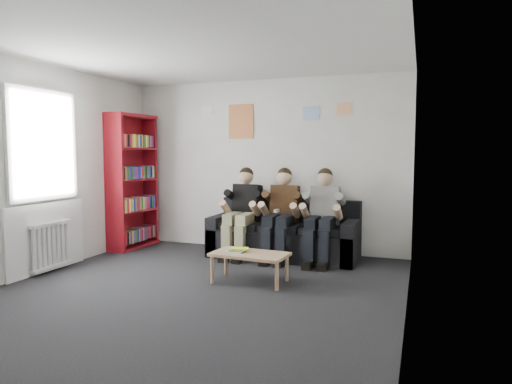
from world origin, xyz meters
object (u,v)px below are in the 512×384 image
Objects in this scene: coffee_table at (250,256)px; person_right at (322,216)px; person_left at (242,213)px; sofa at (284,236)px; person_middle at (281,214)px; bookshelf at (133,181)px.

person_right reaches higher than coffee_table.
person_left reaches higher than coffee_table.
person_right reaches higher than sofa.
person_middle reaches higher than coffee_table.
person_right is (3.12, -0.01, -0.42)m from bookshelf.
person_middle is at bearing 2.96° from person_left.
sofa is 1.46m from coffee_table.
person_left is at bearing 115.57° from coffee_table.
sofa is 1.63× the size of person_left.
person_right is at bearing 2.99° from person_left.
coffee_table is 0.67× the size of person_left.
bookshelf reaches higher than person_right.
sofa is at bearing 21.30° from person_left.
coffee_table is at bearing -90.08° from sofa.
sofa is 2.64m from bookshelf.
person_left is at bearing 175.66° from person_middle.
bookshelf is at bearing 153.22° from coffee_table.
coffee_table is 1.44m from person_left.
person_right is at bearing 64.29° from coffee_table.
bookshelf is 2.42× the size of coffee_table.
person_left is 1.21m from person_right.
coffee_table is at bearing -61.43° from person_left.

